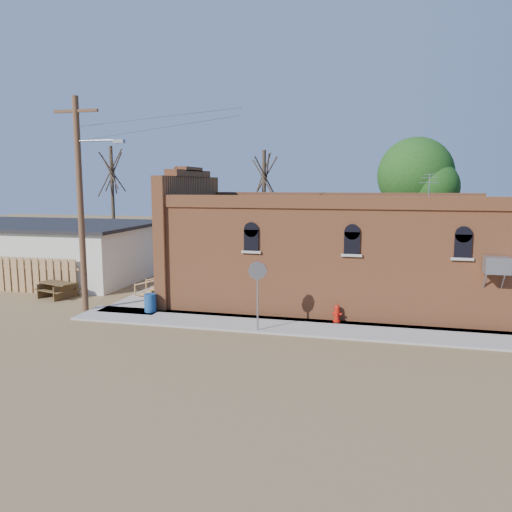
% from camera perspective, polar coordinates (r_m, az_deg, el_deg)
% --- Properties ---
extents(ground, '(120.00, 120.00, 0.00)m').
position_cam_1_polar(ground, '(18.68, 0.97, -8.73)').
color(ground, olive).
rests_on(ground, ground).
extents(sidewalk_south, '(19.00, 2.20, 0.08)m').
position_cam_1_polar(sidewalk_south, '(19.26, 5.98, -8.12)').
color(sidewalk_south, '#9E9991').
rests_on(sidewalk_south, ground).
extents(sidewalk_west, '(2.60, 10.00, 0.08)m').
position_cam_1_polar(sidewalk_west, '(26.13, -9.66, -3.81)').
color(sidewalk_west, '#9E9991').
rests_on(sidewalk_west, ground).
extents(brick_bar, '(16.40, 7.97, 6.30)m').
position_cam_1_polar(brick_bar, '(23.24, 7.96, 0.48)').
color(brick_bar, '#B56237').
rests_on(brick_bar, ground).
extents(wood_fence, '(5.20, 0.10, 1.80)m').
position_cam_1_polar(wood_fence, '(27.41, -24.16, -2.03)').
color(wood_fence, olive).
rests_on(wood_fence, ground).
extents(utility_pole, '(3.12, 0.26, 9.00)m').
position_cam_1_polar(utility_pole, '(22.21, -19.33, 6.03)').
color(utility_pole, '#4A381D').
rests_on(utility_pole, ground).
extents(tree_bare_near, '(2.80, 2.80, 7.65)m').
position_cam_1_polar(tree_bare_near, '(31.21, 0.92, 9.20)').
color(tree_bare_near, '#4E3B2D').
rests_on(tree_bare_near, ground).
extents(tree_bare_far, '(2.80, 2.80, 8.16)m').
position_cam_1_polar(tree_bare_far, '(36.19, -16.18, 9.39)').
color(tree_bare_far, '#4E3B2D').
rests_on(tree_bare_far, ground).
extents(tree_leafy, '(4.40, 4.40, 8.15)m').
position_cam_1_polar(tree_leafy, '(30.99, 17.78, 8.77)').
color(tree_leafy, '#4E3B2D').
rests_on(tree_leafy, ground).
extents(fire_hydrant, '(0.38, 0.35, 0.69)m').
position_cam_1_polar(fire_hydrant, '(19.92, 9.23, -6.50)').
color(fire_hydrant, '#B8140A').
rests_on(fire_hydrant, sidewalk_south).
extents(stop_sign, '(0.67, 0.32, 2.59)m').
position_cam_1_polar(stop_sign, '(18.24, 0.19, -2.44)').
color(stop_sign, gray).
rests_on(stop_sign, sidewalk_south).
extents(trash_barrel, '(0.54, 0.54, 0.77)m').
position_cam_1_polar(trash_barrel, '(21.64, -11.99, -5.26)').
color(trash_barrel, navy).
rests_on(trash_barrel, sidewalk_west).
extents(picnic_table, '(2.11, 1.81, 0.75)m').
position_cam_1_polar(picnic_table, '(25.94, -21.74, -3.37)').
color(picnic_table, '#503A20').
rests_on(picnic_table, ground).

